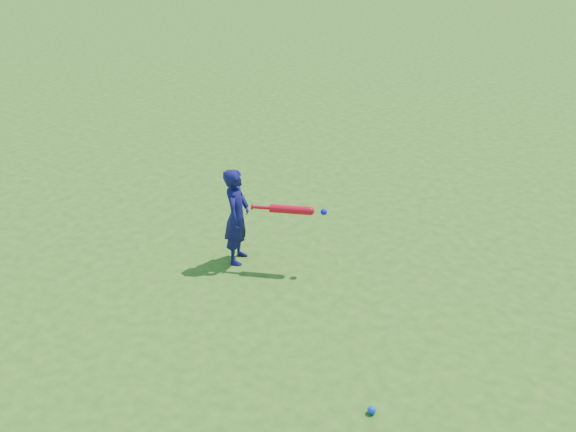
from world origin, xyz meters
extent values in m
plane|color=#2E6016|center=(0.00, 0.00, 0.00)|extent=(80.00, 80.00, 0.00)
imported|color=#12114F|center=(0.09, 0.59, 0.49)|extent=(0.35, 0.42, 0.98)
sphere|color=blue|center=(2.16, -0.53, 0.03)|extent=(0.06, 0.06, 0.06)
cylinder|color=red|center=(0.25, 0.62, 0.63)|extent=(0.04, 0.06, 0.05)
cylinder|color=red|center=(0.34, 0.66, 0.63)|extent=(0.18, 0.11, 0.03)
cylinder|color=red|center=(0.58, 0.77, 0.63)|extent=(0.38, 0.24, 0.08)
sphere|color=red|center=(0.75, 0.85, 0.63)|extent=(0.08, 0.08, 0.08)
sphere|color=#0C13D3|center=(0.87, 0.91, 0.63)|extent=(0.06, 0.06, 0.06)
camera|label=1|loc=(3.58, -3.67, 3.33)|focal=40.00mm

